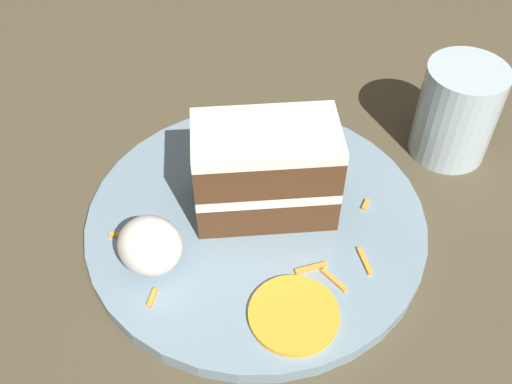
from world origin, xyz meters
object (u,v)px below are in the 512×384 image
cream_dollop (150,246)px  orange_garnish (294,314)px  cake_slice (266,171)px  drinking_glass (455,117)px  plate (256,221)px

cream_dollop → orange_garnish: cream_dollop is taller
cream_dollop → orange_garnish: (-0.12, 0.04, -0.02)m
cake_slice → orange_garnish: size_ratio=1.83×
cake_slice → drinking_glass: size_ratio=1.34×
cake_slice → cream_dollop: 0.11m
plate → drinking_glass: 0.22m
plate → drinking_glass: drinking_glass is taller
cake_slice → plate: bearing=-39.0°
drinking_glass → cake_slice: bearing=31.1°
plate → orange_garnish: size_ratio=4.24×
cake_slice → orange_garnish: 0.12m
plate → cream_dollop: bearing=37.5°
cake_slice → cream_dollop: bearing=-59.5°
cream_dollop → drinking_glass: (-0.26, -0.18, 0.00)m
orange_garnish → cream_dollop: bearing=-17.8°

